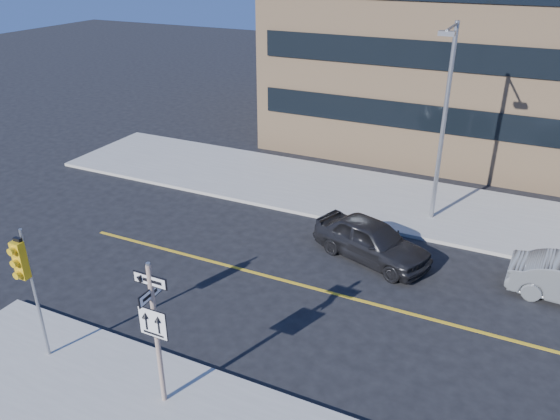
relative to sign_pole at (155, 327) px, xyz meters
The scene contains 5 objects.
ground 3.50m from the sign_pole, 90.00° to the left, with size 120.00×120.00×0.00m, color black.
sign_pole is the anchor object (origin of this frame).
traffic_signal 4.05m from the sign_pole, behind, with size 0.32×0.45×4.00m.
parked_car_a 9.79m from the sign_pole, 74.33° to the left, with size 4.57×1.84×1.56m, color black.
streetlight_a 14.05m from the sign_pole, 73.23° to the left, with size 0.55×2.25×8.00m.
Camera 1 is at (7.17, -10.64, 10.57)m, focal length 35.00 mm.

